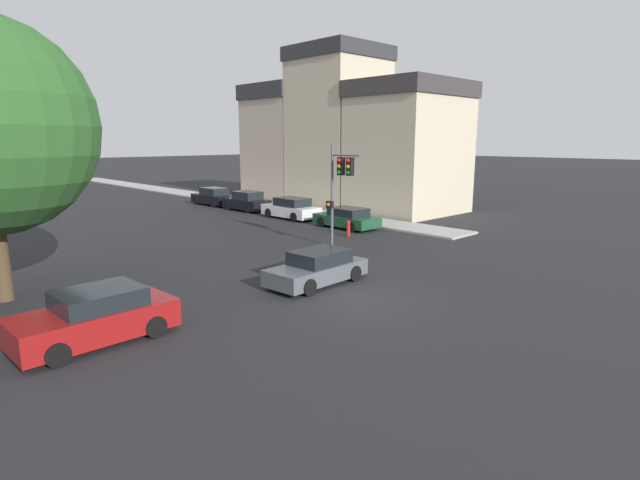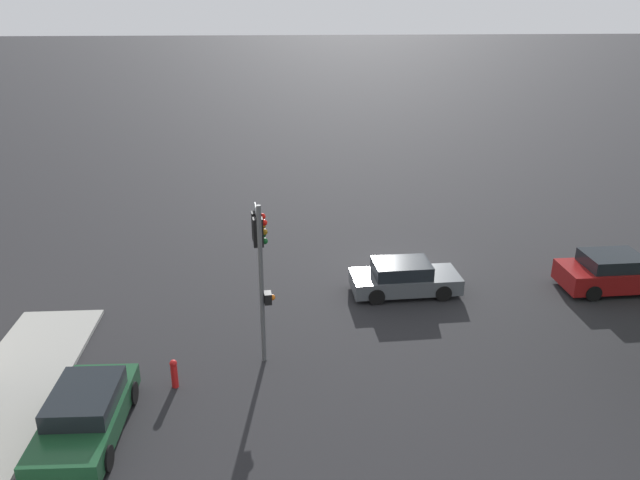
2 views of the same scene
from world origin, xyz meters
TOP-DOWN VIEW (x-y plane):
  - ground_plane at (0.00, 0.00)m, footprint 300.00×300.00m
  - sidewalk_strip at (12.97, 33.32)m, footprint 2.84×60.00m
  - rowhouse_backdrop at (18.28, 18.20)m, footprint 8.14×19.93m
  - traffic_signal at (5.62, 6.33)m, footprint 0.70×1.85m
  - crossing_car_0 at (-7.99, 2.50)m, footprint 4.25×2.16m
  - crossing_car_1 at (0.29, 2.36)m, footprint 4.24×2.04m
  - parked_car_0 at (10.22, 10.11)m, footprint 2.04×4.34m
  - parked_car_1 at (10.23, 15.52)m, footprint 1.97×4.48m
  - parked_car_2 at (10.30, 20.94)m, footprint 1.99×4.09m
  - parked_car_3 at (10.26, 25.75)m, footprint 1.91×4.34m
  - fire_hydrant at (8.22, 8.12)m, footprint 0.22×0.22m

SIDE VIEW (x-z plane):
  - ground_plane at x=0.00m, z-range 0.00..0.00m
  - sidewalk_strip at x=12.97m, z-range 0.00..0.13m
  - fire_hydrant at x=8.22m, z-range 0.03..0.95m
  - parked_car_0 at x=10.22m, z-range -0.03..1.26m
  - crossing_car_1 at x=0.29m, z-range -0.03..1.27m
  - parked_car_3 at x=10.26m, z-range -0.05..1.44m
  - parked_car_1 at x=10.23m, z-range -0.04..1.43m
  - crossing_car_0 at x=-7.99m, z-range -0.04..1.43m
  - parked_car_2 at x=10.30m, z-range -0.06..1.47m
  - traffic_signal at x=5.62m, z-range 0.97..6.19m
  - rowhouse_backdrop at x=18.28m, z-range -0.88..11.95m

